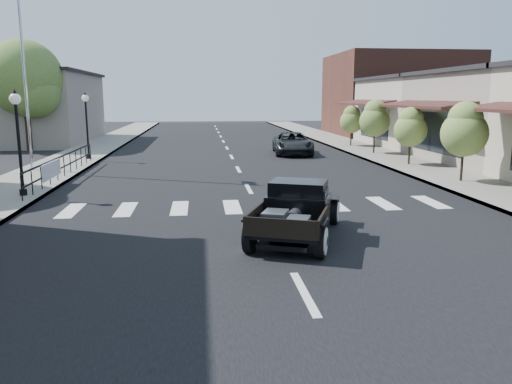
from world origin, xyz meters
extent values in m
plane|color=black|center=(0.00, 0.00, 0.00)|extent=(120.00, 120.00, 0.00)
cube|color=black|center=(0.00, 15.00, 0.01)|extent=(14.00, 80.00, 0.02)
cube|color=gray|center=(-8.50, 15.00, 0.07)|extent=(3.00, 80.00, 0.15)
cube|color=gray|center=(8.50, 15.00, 0.07)|extent=(3.00, 80.00, 0.15)
cube|color=#9E9284|center=(-15.00, 28.00, 2.50)|extent=(10.00, 12.00, 5.00)
cube|color=#BBB19E|center=(15.00, 22.00, 2.25)|extent=(10.00, 9.00, 4.50)
cube|color=brown|center=(15.50, 32.00, 3.50)|extent=(11.00, 10.00, 7.00)
cylinder|color=silver|center=(-9.20, 12.00, 5.68)|extent=(0.12, 0.12, 11.07)
imported|color=black|center=(3.66, 18.03, 0.64)|extent=(2.53, 4.80, 1.29)
camera|label=1|loc=(-1.73, -10.96, 3.35)|focal=35.00mm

